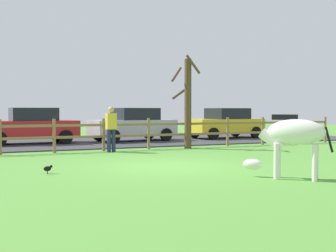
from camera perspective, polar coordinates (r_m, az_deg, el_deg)
ground_plane at (r=11.84m, az=-0.23°, el=-5.24°), size 60.00×60.00×0.00m
parking_asphalt at (r=20.64m, az=-10.90°, el=-2.09°), size 28.00×7.40×0.05m
paddock_fence at (r=16.38m, az=-8.34°, el=-0.84°), size 21.55×0.11×1.20m
bare_tree at (r=17.28m, az=2.53°, el=3.21°), size 1.14×1.15×3.63m
zebra at (r=9.97m, az=15.78°, el=-1.35°), size 1.46×1.54×1.41m
crow_on_grass at (r=10.85m, az=-15.29°, el=-5.32°), size 0.21×0.10×0.20m
parked_car_silver at (r=20.89m, az=-4.54°, el=0.24°), size 4.17×2.25×1.56m
parked_car_yellow at (r=23.21m, az=7.47°, el=0.41°), size 4.13×2.16×1.56m
parked_car_red at (r=20.05m, az=-17.32°, el=0.07°), size 4.06×2.00×1.56m
visitor_near_fence at (r=15.94m, az=-7.37°, el=-0.11°), size 0.38×0.25×1.64m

